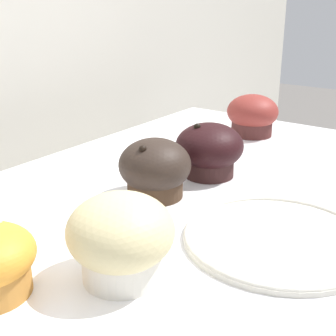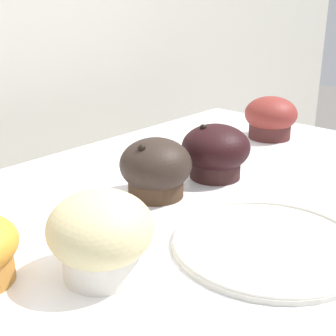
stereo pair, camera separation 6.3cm
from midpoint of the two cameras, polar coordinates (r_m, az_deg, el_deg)
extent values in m
cylinder|color=#341C1B|center=(0.72, 2.55, 0.86)|extent=(0.08, 0.08, 0.05)
ellipsoid|color=black|center=(0.71, 2.58, 2.69)|extent=(0.10, 0.10, 0.07)
sphere|color=black|center=(0.70, 1.01, 5.00)|extent=(0.01, 0.01, 0.01)
cylinder|color=white|center=(0.47, -9.57, -10.47)|extent=(0.08, 0.08, 0.05)
ellipsoid|color=beige|center=(0.46, -9.76, -7.67)|extent=(0.11, 0.11, 0.07)
cylinder|color=#49221F|center=(0.95, 8.32, 5.39)|extent=(0.08, 0.08, 0.05)
ellipsoid|color=maroon|center=(0.94, 8.39, 6.80)|extent=(0.10, 0.10, 0.07)
cylinder|color=#3F2B1C|center=(0.65, -4.37, -1.58)|extent=(0.08, 0.08, 0.05)
ellipsoid|color=#2C211B|center=(0.64, -4.42, 0.36)|extent=(0.10, 0.10, 0.07)
sphere|color=black|center=(0.61, -6.07, 2.25)|extent=(0.01, 0.01, 0.01)
cylinder|color=beige|center=(0.55, 10.02, -8.57)|extent=(0.22, 0.22, 0.01)
torus|color=beige|center=(0.55, 10.04, -8.29)|extent=(0.22, 0.22, 0.01)
camera|label=1|loc=(0.03, -92.85, -1.05)|focal=50.00mm
camera|label=2|loc=(0.03, 87.15, 1.05)|focal=50.00mm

